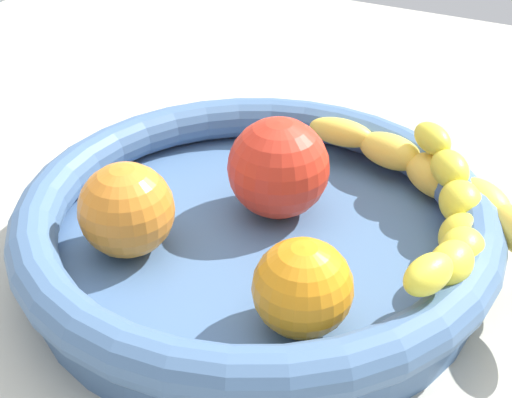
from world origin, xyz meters
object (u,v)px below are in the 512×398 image
(banana_draped_right, at_px, (450,189))
(fruit_bowl, at_px, (256,228))
(tomato_red, at_px, (277,168))
(banana_draped_left, at_px, (453,220))
(orange_mid_left, at_px, (126,210))
(orange_front, at_px, (303,288))

(banana_draped_right, bearing_deg, fruit_bowl, -52.17)
(banana_draped_right, relative_size, tomato_red, 3.14)
(banana_draped_left, relative_size, orange_mid_left, 3.07)
(fruit_bowl, height_order, banana_draped_left, banana_draped_left)
(banana_draped_right, xyz_separation_m, orange_mid_left, (0.14, -0.18, 0.01))
(banana_draped_right, bearing_deg, tomato_red, -64.98)
(banana_draped_right, distance_m, tomato_red, 0.13)
(fruit_bowl, distance_m, orange_front, 0.10)
(orange_front, height_order, tomato_red, tomato_red)
(fruit_bowl, xyz_separation_m, banana_draped_right, (-0.09, 0.11, 0.02))
(orange_mid_left, distance_m, tomato_red, 0.11)
(fruit_bowl, relative_size, orange_mid_left, 5.21)
(banana_draped_right, relative_size, orange_mid_left, 3.57)
(orange_front, bearing_deg, banana_draped_left, 151.80)
(banana_draped_left, relative_size, orange_front, 3.34)
(banana_draped_right, relative_size, orange_front, 3.88)
(tomato_red, bearing_deg, orange_front, 33.11)
(banana_draped_left, distance_m, orange_front, 0.12)
(banana_draped_left, bearing_deg, orange_front, -28.20)
(fruit_bowl, distance_m, banana_draped_right, 0.14)
(banana_draped_left, relative_size, banana_draped_right, 0.86)
(banana_draped_right, distance_m, orange_mid_left, 0.23)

